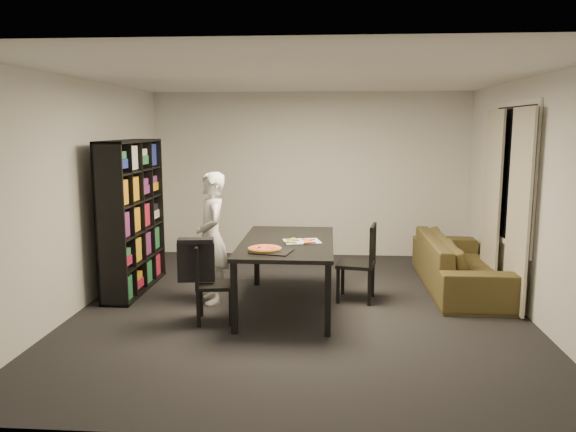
# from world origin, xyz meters

# --- Properties ---
(room) EXTENTS (5.01, 5.51, 2.61)m
(room) POSITION_xyz_m (0.00, 0.00, 1.30)
(room) COLOR black
(room) RESTS_ON ground
(window_pane) EXTENTS (0.02, 1.40, 1.60)m
(window_pane) POSITION_xyz_m (2.48, 0.60, 1.50)
(window_pane) COLOR black
(window_pane) RESTS_ON room
(window_frame) EXTENTS (0.03, 1.52, 1.72)m
(window_frame) POSITION_xyz_m (2.48, 0.60, 1.50)
(window_frame) COLOR white
(window_frame) RESTS_ON room
(curtain_left) EXTENTS (0.03, 0.70, 2.25)m
(curtain_left) POSITION_xyz_m (2.40, 0.08, 1.15)
(curtain_left) COLOR #B9B49E
(curtain_left) RESTS_ON room
(curtain_right) EXTENTS (0.03, 0.70, 2.25)m
(curtain_right) POSITION_xyz_m (2.40, 1.12, 1.15)
(curtain_right) COLOR #B9B49E
(curtain_right) RESTS_ON room
(bookshelf) EXTENTS (0.35, 1.50, 1.90)m
(bookshelf) POSITION_xyz_m (-2.16, 0.60, 0.95)
(bookshelf) COLOR black
(bookshelf) RESTS_ON room
(dining_table) EXTENTS (1.04, 1.87, 0.78)m
(dining_table) POSITION_xyz_m (-0.16, 0.03, 0.71)
(dining_table) COLOR black
(dining_table) RESTS_ON room
(chair_left) EXTENTS (0.44, 0.44, 0.84)m
(chair_left) POSITION_xyz_m (-0.96, -0.52, 0.48)
(chair_left) COLOR black
(chair_left) RESTS_ON room
(chair_right) EXTENTS (0.50, 0.50, 0.93)m
(chair_right) POSITION_xyz_m (0.73, 0.34, 0.53)
(chair_right) COLOR black
(chair_right) RESTS_ON room
(draped_jacket) EXTENTS (0.40, 0.22, 0.46)m
(draped_jacket) POSITION_xyz_m (-1.08, -0.53, 0.69)
(draped_jacket) COLOR black
(draped_jacket) RESTS_ON chair_left
(person) EXTENTS (0.55, 0.66, 1.54)m
(person) POSITION_xyz_m (-1.06, 0.17, 0.77)
(person) COLOR white
(person) RESTS_ON room
(baking_tray) EXTENTS (0.46, 0.40, 0.01)m
(baking_tray) POSITION_xyz_m (-0.28, -0.55, 0.78)
(baking_tray) COLOR black
(baking_tray) RESTS_ON dining_table
(pepperoni_pizza) EXTENTS (0.35, 0.35, 0.03)m
(pepperoni_pizza) POSITION_xyz_m (-0.35, -0.52, 0.81)
(pepperoni_pizza) COLOR olive
(pepperoni_pizza) RESTS_ON dining_table
(kitchen_towel) EXTENTS (0.46, 0.39, 0.01)m
(kitchen_towel) POSITION_xyz_m (0.01, -0.00, 0.78)
(kitchen_towel) COLOR silver
(kitchen_towel) RESTS_ON dining_table
(pizza_slices) EXTENTS (0.38, 0.32, 0.01)m
(pizza_slices) POSITION_xyz_m (-0.01, -0.03, 0.79)
(pizza_slices) COLOR #C77C3E
(pizza_slices) RESTS_ON dining_table
(sofa) EXTENTS (0.89, 2.28, 0.67)m
(sofa) POSITION_xyz_m (2.01, 0.94, 0.33)
(sofa) COLOR #3D3D18
(sofa) RESTS_ON room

